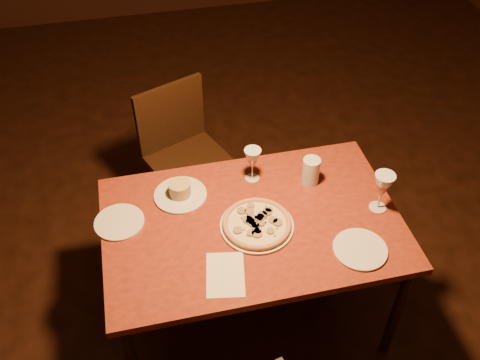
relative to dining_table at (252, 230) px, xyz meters
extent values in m
plane|color=#321810|center=(0.01, -0.04, -0.62)|extent=(7.00, 7.00, 0.00)
cube|color=#94371F|center=(0.00, 0.00, 0.04)|extent=(1.27, 0.82, 0.04)
cylinder|color=black|center=(-0.58, 0.36, -0.30)|extent=(0.05, 0.05, 0.64)
cylinder|color=black|center=(0.58, -0.36, -0.30)|extent=(0.05, 0.05, 0.64)
cylinder|color=black|center=(0.58, 0.35, -0.30)|extent=(0.05, 0.05, 0.64)
cube|color=black|center=(-0.17, 0.71, -0.19)|extent=(0.53, 0.53, 0.04)
cube|color=black|center=(-0.24, 0.88, 0.02)|extent=(0.38, 0.18, 0.38)
cylinder|color=black|center=(-0.26, 0.49, -0.41)|extent=(0.03, 0.03, 0.41)
cylinder|color=black|center=(-0.38, 0.80, -0.41)|extent=(0.03, 0.03, 0.41)
cylinder|color=black|center=(0.04, 0.62, -0.41)|extent=(0.03, 0.03, 0.41)
cylinder|color=black|center=(-0.08, 0.92, -0.41)|extent=(0.03, 0.03, 0.41)
cylinder|color=silver|center=(0.01, -0.04, 0.07)|extent=(0.31, 0.31, 0.01)
cylinder|color=#F5E5A9|center=(0.01, -0.04, 0.08)|extent=(0.28, 0.28, 0.01)
torus|color=tan|center=(0.01, -0.04, 0.08)|extent=(0.29, 0.29, 0.02)
cylinder|color=silver|center=(-0.28, 0.22, 0.07)|extent=(0.24, 0.24, 0.01)
cylinder|color=tan|center=(-0.28, 0.22, 0.10)|extent=(0.10, 0.10, 0.06)
cylinder|color=silver|center=(0.32, 0.18, 0.13)|extent=(0.08, 0.08, 0.13)
cylinder|color=silver|center=(-0.55, 0.12, 0.07)|extent=(0.21, 0.21, 0.01)
cylinder|color=silver|center=(0.39, -0.25, 0.07)|extent=(0.22, 0.22, 0.01)
cube|color=white|center=(-0.17, -0.25, 0.06)|extent=(0.18, 0.24, 0.00)
camera|label=1|loc=(-0.40, -1.49, 1.75)|focal=40.00mm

